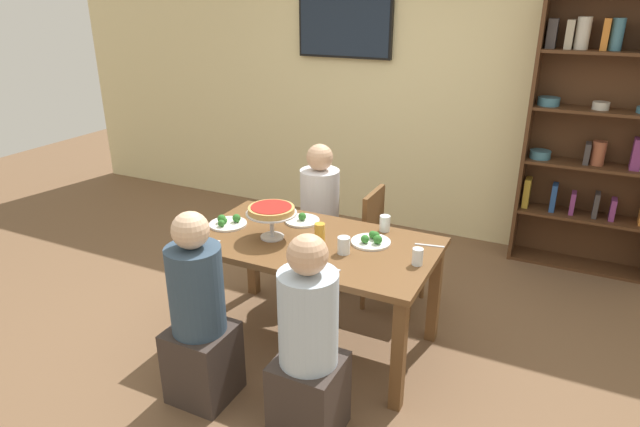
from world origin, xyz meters
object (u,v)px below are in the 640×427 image
object	(u,v)px
chair_far_right	(386,243)
cutlery_knife_near	(430,245)
television	(345,28)
water_glass_clear_near	(385,223)
dining_table	(313,255)
water_glass_clear_spare	(344,245)
salad_plate_spare	(372,240)
salad_plate_near_diner	(302,220)
salad_plate_far_diner	(228,222)
diner_near_left	(199,323)
diner_near_right	(308,354)
diner_far_left	(320,226)
cutlery_fork_near	(326,267)
cutlery_fork_far	(206,240)
deep_dish_pizza_stand	(271,212)
water_glass_clear_far	(418,257)
bookshelf	(601,132)
beer_glass_amber_tall	(320,234)

from	to	relation	value
chair_far_right	cutlery_knife_near	xyz separation A→B (m)	(0.42, -0.44, 0.26)
television	water_glass_clear_near	xyz separation A→B (m)	(1.08, -1.76, -1.09)
dining_table	water_glass_clear_spare	world-z (taller)	water_glass_clear_spare
chair_far_right	salad_plate_spare	distance (m)	0.63
television	salad_plate_near_diner	xyz separation A→B (m)	(0.52, -1.86, -1.13)
chair_far_right	salad_plate_far_diner	size ratio (longest dim) A/B	3.45
diner_near_left	salad_plate_far_diner	xyz separation A→B (m)	(-0.30, 0.73, 0.27)
diner_near_right	salad_plate_far_diner	bearing A→B (deg)	53.68
salad_plate_far_diner	diner_far_left	bearing A→B (deg)	67.95
cutlery_fork_near	cutlery_fork_far	world-z (taller)	same
diner_far_left	salad_plate_spare	world-z (taller)	diner_far_left
television	diner_near_left	distance (m)	3.21
cutlery_fork_near	diner_near_left	bearing A→B (deg)	-141.06
television	deep_dish_pizza_stand	bearing A→B (deg)	-77.76
water_glass_clear_far	cutlery_fork_far	xyz separation A→B (m)	(-1.28, -0.27, -0.05)
salad_plate_near_diner	cutlery_fork_far	distance (m)	0.67
chair_far_right	salad_plate_near_diner	distance (m)	0.69
cutlery_fork_near	cutlery_fork_far	size ratio (longest dim) A/B	1.00
bookshelf	diner_far_left	bearing A→B (deg)	-145.60
diner_near_right	water_glass_clear_far	world-z (taller)	diner_near_right
diner_far_left	cutlery_knife_near	size ratio (longest dim) A/B	6.39
deep_dish_pizza_stand	salad_plate_spare	xyz separation A→B (m)	(0.60, 0.20, -0.15)
television	salad_plate_far_diner	distance (m)	2.41
salad_plate_spare	beer_glass_amber_tall	world-z (taller)	beer_glass_amber_tall
television	diner_near_left	size ratio (longest dim) A/B	0.81
water_glass_clear_near	salad_plate_spare	bearing A→B (deg)	-91.96
salad_plate_spare	cutlery_fork_far	distance (m)	1.04
dining_table	cutlery_fork_far	size ratio (longest dim) A/B	8.51
diner_near_left	water_glass_clear_near	xyz separation A→B (m)	(0.67, 1.10, 0.30)
chair_far_right	diner_near_left	bearing A→B (deg)	-21.76
chair_far_right	salad_plate_near_diner	size ratio (longest dim) A/B	3.68
salad_plate_far_diner	cutlery_fork_far	distance (m)	0.27
bookshelf	cutlery_knife_near	world-z (taller)	bookshelf
diner_near_right	cutlery_fork_near	distance (m)	0.53
bookshelf	salad_plate_near_diner	xyz separation A→B (m)	(-1.75, -1.77, -0.41)
salad_plate_spare	cutlery_fork_far	bearing A→B (deg)	-155.91
diner_far_left	salad_plate_near_diner	xyz separation A→B (m)	(0.11, -0.50, 0.26)
diner_near_left	cutlery_fork_near	world-z (taller)	diner_near_left
dining_table	water_glass_clear_near	xyz separation A→B (m)	(0.35, 0.35, 0.15)
beer_glass_amber_tall	diner_near_right	bearing A→B (deg)	-68.22
bookshelf	diner_near_left	size ratio (longest dim) A/B	1.92
dining_table	bookshelf	bearing A→B (deg)	52.63
diner_far_left	salad_plate_near_diner	world-z (taller)	diner_far_left
water_glass_clear_far	chair_far_right	bearing A→B (deg)	120.86
deep_dish_pizza_stand	salad_plate_near_diner	world-z (taller)	deep_dish_pizza_stand
water_glass_clear_spare	cutlery_fork_far	xyz separation A→B (m)	(-0.85, -0.22, -0.05)
diner_far_left	cutlery_fork_far	distance (m)	1.10
diner_far_left	cutlery_knife_near	world-z (taller)	diner_far_left
diner_near_left	diner_near_right	distance (m)	0.67
water_glass_clear_spare	cutlery_fork_near	distance (m)	0.22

